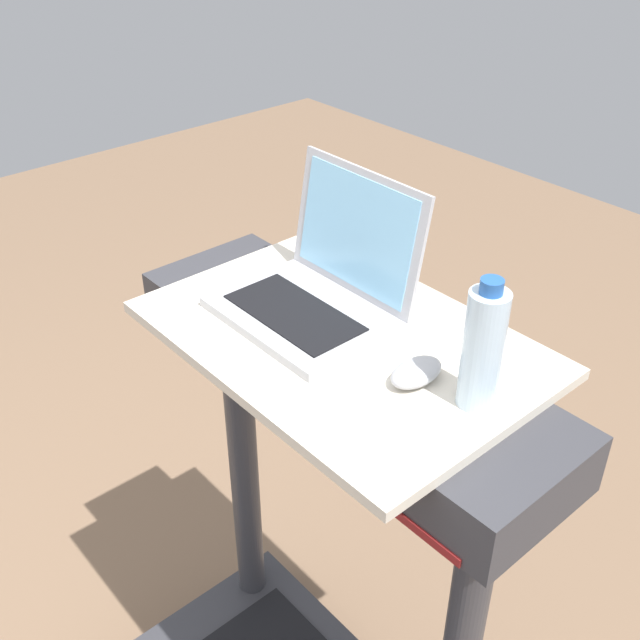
{
  "coord_description": "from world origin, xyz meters",
  "views": [
    {
      "loc": [
        0.81,
        -0.06,
        1.9
      ],
      "look_at": [
        0.0,
        0.65,
        1.2
      ],
      "focal_mm": 42.92,
      "sensor_mm": 36.0,
      "label": 1
    }
  ],
  "objects": [
    {
      "name": "computer_mouse",
      "position": [
        0.18,
        0.7,
        1.17
      ],
      "size": [
        0.06,
        0.1,
        0.03
      ],
      "primitive_type": "ellipsoid",
      "rotation": [
        0.0,
        0.0,
        0.0
      ],
      "color": "#B2B2B7",
      "rests_on": "desk_board"
    },
    {
      "name": "water_bottle",
      "position": [
        0.28,
        0.73,
        1.25
      ],
      "size": [
        0.06,
        0.06,
        0.22
      ],
      "color": "silver",
      "rests_on": "desk_board"
    },
    {
      "name": "desk_board",
      "position": [
        0.0,
        0.7,
        1.14
      ],
      "size": [
        0.69,
        0.47,
        0.02
      ],
      "primitive_type": "cube",
      "color": "beige",
      "rests_on": "treadmill_base"
    },
    {
      "name": "laptop",
      "position": [
        -0.08,
        0.72,
        1.2
      ],
      "size": [
        0.31,
        0.27,
        0.24
      ],
      "rotation": [
        0.0,
        0.0,
        0.06
      ],
      "color": "#B7B7BC",
      "rests_on": "desk_board"
    }
  ]
}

